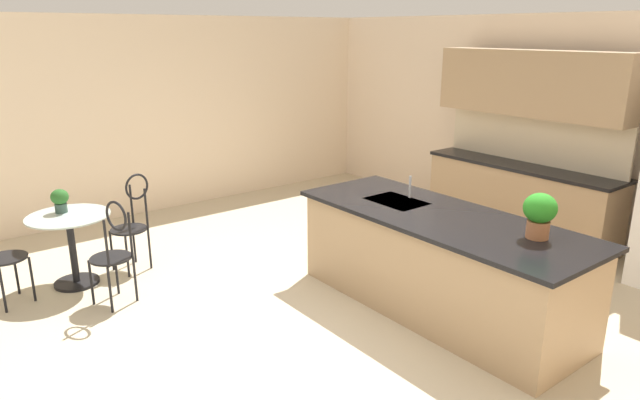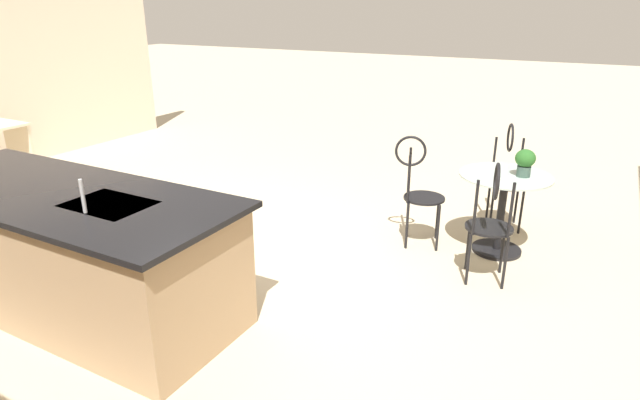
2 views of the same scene
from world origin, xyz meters
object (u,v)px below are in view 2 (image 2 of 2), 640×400
(bistro_table, at_px, (502,206))
(chair_toward_desk, at_px, (419,186))
(chair_near_window, at_px, (508,172))
(chair_by_island, at_px, (491,217))
(potted_plant_on_table, at_px, (525,161))

(bistro_table, height_order, chair_toward_desk, chair_toward_desk)
(bistro_table, distance_m, chair_toward_desk, 0.76)
(bistro_table, relative_size, chair_near_window, 0.77)
(bistro_table, distance_m, chair_near_window, 0.68)
(chair_near_window, bearing_deg, bistro_table, 97.44)
(chair_by_island, relative_size, chair_toward_desk, 1.00)
(chair_near_window, relative_size, potted_plant_on_table, 4.33)
(chair_near_window, bearing_deg, chair_toward_desk, 53.18)
(chair_toward_desk, bearing_deg, bistro_table, -165.38)
(chair_near_window, distance_m, chair_by_island, 1.31)
(chair_by_island, bearing_deg, chair_near_window, -85.11)
(chair_by_island, xyz_separation_m, chair_toward_desk, (0.75, -0.45, 0.00))
(chair_toward_desk, bearing_deg, potted_plant_on_table, -166.14)
(bistro_table, xyz_separation_m, potted_plant_on_table, (-0.14, -0.02, 0.43))
(bistro_table, height_order, potted_plant_on_table, potted_plant_on_table)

